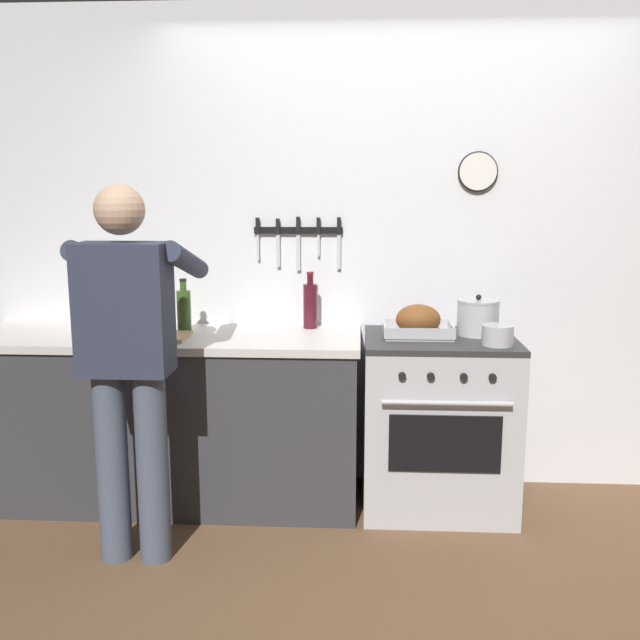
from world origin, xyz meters
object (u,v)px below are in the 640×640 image
object	(u,v)px
stove	(438,422)
bottle_wine_red	(310,305)
person_cook	(128,351)
bottle_cooking_oil	(144,307)
cutting_board	(152,337)
stock_pot	(478,317)
roasting_pan	(418,323)
bottle_olive_oil	(184,310)
saucepan	(498,335)

from	to	relation	value
stove	bottle_wine_red	size ratio (longest dim) A/B	2.95
person_cook	bottle_cooking_oil	size ratio (longest dim) A/B	6.68
person_cook	cutting_board	xyz separation A→B (m)	(-0.05, 0.50, -0.04)
stock_pot	bottle_wine_red	world-z (taller)	bottle_wine_red
stove	roasting_pan	world-z (taller)	roasting_pan
cutting_board	bottle_wine_red	xyz separation A→B (m)	(0.78, 0.32, 0.12)
bottle_wine_red	bottle_olive_oil	bearing A→B (deg)	-167.04
stock_pot	bottle_wine_red	size ratio (longest dim) A/B	0.71
roasting_pan	saucepan	xyz separation A→B (m)	(0.37, -0.18, -0.02)
person_cook	bottle_olive_oil	distance (m)	0.68
stock_pot	bottle_cooking_oil	world-z (taller)	bottle_cooking_oil
stove	stock_pot	world-z (taller)	stock_pot
bottle_cooking_oil	stove	bearing A→B (deg)	-7.66
person_cook	bottle_olive_oil	world-z (taller)	person_cook
stock_pot	bottle_wine_red	xyz separation A→B (m)	(-0.87, 0.13, 0.04)
bottle_cooking_oil	stock_pot	bearing A→B (deg)	-4.30
stove	bottle_olive_oil	distance (m)	1.44
stove	roasting_pan	bearing A→B (deg)	172.47
saucepan	cutting_board	bearing A→B (deg)	178.15
stock_pot	bottle_olive_oil	bearing A→B (deg)	-179.28
bottle_wine_red	bottle_olive_oil	world-z (taller)	bottle_wine_red
stove	roasting_pan	distance (m)	0.53
saucepan	stock_pot	bearing A→B (deg)	103.06
bottle_wine_red	bottle_olive_oil	xyz separation A→B (m)	(-0.65, -0.15, -0.01)
stove	cutting_board	xyz separation A→B (m)	(-1.45, -0.11, 0.46)
saucepan	person_cook	bearing A→B (deg)	-164.88
stove	saucepan	xyz separation A→B (m)	(0.25, -0.16, 0.50)
roasting_pan	bottle_wine_red	bearing A→B (deg)	160.89
stove	person_cook	bearing A→B (deg)	-156.45
person_cook	bottle_wine_red	world-z (taller)	person_cook
stove	bottle_olive_oil	bearing A→B (deg)	177.40
stove	stock_pot	bearing A→B (deg)	22.03
stock_pot	bottle_wine_red	distance (m)	0.88
roasting_pan	saucepan	distance (m)	0.41
roasting_pan	bottle_olive_oil	xyz separation A→B (m)	(-1.21, 0.05, 0.05)
bottle_cooking_oil	bottle_olive_oil	bearing A→B (deg)	-30.52
roasting_pan	cutting_board	bearing A→B (deg)	-174.70
stock_pot	bottle_cooking_oil	bearing A→B (deg)	175.70
saucepan	bottle_cooking_oil	world-z (taller)	bottle_cooking_oil
bottle_wine_red	bottle_olive_oil	distance (m)	0.67
stove	person_cook	size ratio (longest dim) A/B	0.54
stove	saucepan	size ratio (longest dim) A/B	5.97
bottle_wine_red	person_cook	bearing A→B (deg)	-131.54
person_cook	stock_pot	xyz separation A→B (m)	(1.60, 0.69, 0.04)
roasting_pan	bottle_olive_oil	world-z (taller)	bottle_olive_oil
stove	bottle_cooking_oil	world-z (taller)	bottle_cooking_oil
stock_pot	bottle_olive_oil	world-z (taller)	bottle_olive_oil
person_cook	saucepan	bearing A→B (deg)	-88.68
roasting_pan	bottle_wine_red	size ratio (longest dim) A/B	1.16
saucepan	cutting_board	distance (m)	1.71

